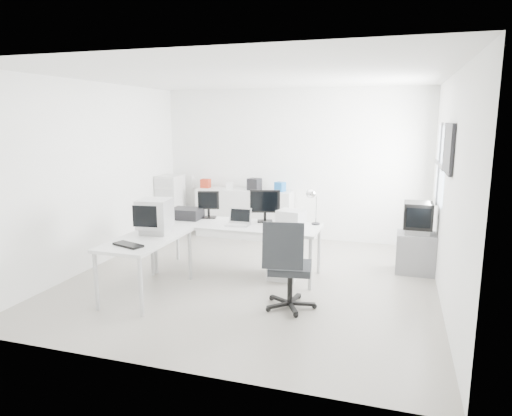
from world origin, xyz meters
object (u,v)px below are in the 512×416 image
(filing_cabinet, at_px, (171,206))
(lcd_monitor_large, at_px, (265,207))
(drawer_pedestal, at_px, (284,257))
(laser_printer, at_px, (291,217))
(side_desk, at_px, (147,266))
(lcd_monitor_small, at_px, (209,205))
(laptop, at_px, (238,218))
(inkjet_printer, at_px, (187,214))
(crt_tv, at_px, (418,218))
(main_desk, at_px, (237,249))
(crt_monitor, at_px, (155,217))
(office_chair, at_px, (290,263))
(sideboard, at_px, (245,213))
(tv_cabinet, at_px, (415,253))

(filing_cabinet, bearing_deg, lcd_monitor_large, -32.49)
(drawer_pedestal, relative_size, laser_printer, 1.69)
(side_desk, relative_size, lcd_monitor_small, 3.45)
(drawer_pedestal, bearing_deg, laptop, -167.01)
(inkjet_printer, bearing_deg, crt_tv, 10.80)
(main_desk, distance_m, crt_monitor, 1.34)
(main_desk, relative_size, laptop, 6.72)
(drawer_pedestal, xyz_separation_m, laptop, (-0.65, -0.15, 0.57))
(crt_tv, xyz_separation_m, filing_cabinet, (-4.50, 0.92, -0.23))
(side_desk, relative_size, laser_printer, 3.93)
(filing_cabinet, bearing_deg, lcd_monitor_small, -45.96)
(laptop, bearing_deg, office_chair, -43.54)
(lcd_monitor_small, xyz_separation_m, sideboard, (-0.03, 1.79, -0.49))
(drawer_pedestal, relative_size, office_chair, 0.54)
(side_desk, bearing_deg, lcd_monitor_large, 48.37)
(laptop, xyz_separation_m, sideboard, (-0.63, 2.14, -0.40))
(lcd_monitor_small, bearing_deg, crt_monitor, -120.85)
(drawer_pedestal, relative_size, lcd_monitor_small, 1.48)
(drawer_pedestal, bearing_deg, crt_tv, 22.97)
(laser_printer, bearing_deg, office_chair, -65.28)
(main_desk, distance_m, laptop, 0.50)
(laser_printer, xyz_separation_m, filing_cabinet, (-2.74, 1.52, -0.26))
(inkjet_printer, relative_size, sideboard, 0.24)
(drawer_pedestal, height_order, filing_cabinet, filing_cabinet)
(lcd_monitor_small, height_order, crt_tv, lcd_monitor_small)
(side_desk, xyz_separation_m, lcd_monitor_large, (1.20, 1.35, 0.60))
(tv_cabinet, bearing_deg, drawer_pedestal, -157.03)
(inkjet_printer, relative_size, lcd_monitor_small, 1.11)
(lcd_monitor_small, relative_size, laptop, 1.14)
(side_desk, height_order, office_chair, office_chair)
(crt_monitor, bearing_deg, inkjet_printer, 82.19)
(lcd_monitor_large, distance_m, office_chair, 1.48)
(side_desk, distance_m, office_chair, 1.89)
(crt_monitor, xyz_separation_m, filing_cabinet, (-1.14, 2.59, -0.39))
(drawer_pedestal, xyz_separation_m, sideboard, (-1.28, 1.99, 0.16))
(side_desk, bearing_deg, filing_cabinet, 111.90)
(inkjet_printer, relative_size, crt_monitor, 1.00)
(sideboard, bearing_deg, drawer_pedestal, -57.34)
(inkjet_printer, relative_size, lcd_monitor_large, 0.98)
(laser_printer, bearing_deg, crt_tv, 30.59)
(drawer_pedestal, distance_m, sideboard, 2.37)
(lcd_monitor_large, bearing_deg, main_desk, -160.98)
(tv_cabinet, height_order, sideboard, sideboard)
(crt_monitor, distance_m, tv_cabinet, 3.81)
(side_desk, relative_size, drawer_pedestal, 2.33)
(side_desk, height_order, lcd_monitor_large, lcd_monitor_large)
(office_chair, height_order, filing_cabinet, filing_cabinet)
(laser_printer, bearing_deg, main_desk, -151.80)
(laser_printer, distance_m, office_chair, 1.28)
(lcd_monitor_large, xyz_separation_m, laser_printer, (0.40, -0.03, -0.13))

